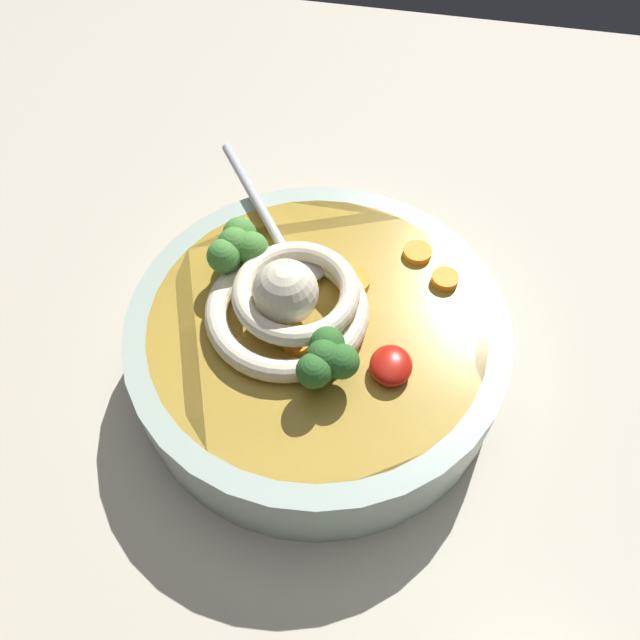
{
  "coord_description": "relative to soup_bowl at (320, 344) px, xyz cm",
  "views": [
    {
      "loc": [
        -22.86,
        -5.34,
        46.46
      ],
      "look_at": [
        2.36,
        -0.19,
        10.39
      ],
      "focal_mm": 34.64,
      "sensor_mm": 36.0,
      "label": 1
    }
  ],
  "objects": [
    {
      "name": "carrot_slice_extra_a",
      "position": [
        -2.81,
        1.21,
        3.36
      ],
      "size": [
        2.03,
        2.03,
        0.54
      ],
      "primitive_type": "cylinder",
      "color": "orange",
      "rests_on": "soup_bowl"
    },
    {
      "name": "soup_bowl",
      "position": [
        0.0,
        0.0,
        0.0
      ],
      "size": [
        27.84,
        27.84,
        6.39
      ],
      "color": "#9EB2A3",
      "rests_on": "table_slab"
    },
    {
      "name": "carrot_slice_far",
      "position": [
        3.6,
        -1.76,
        3.46
      ],
      "size": [
        2.49,
        2.49,
        0.75
      ],
      "primitive_type": "cylinder",
      "color": "orange",
      "rests_on": "soup_bowl"
    },
    {
      "name": "broccoli_floret_center",
      "position": [
        -4.5,
        -1.35,
        5.36
      ],
      "size": [
        4.58,
        3.94,
        3.62
      ],
      "color": "#7A9E60",
      "rests_on": "soup_bowl"
    },
    {
      "name": "broccoli_floret_right",
      "position": [
        3.59,
        6.91,
        5.55
      ],
      "size": [
        4.96,
        4.27,
        3.92
      ],
      "color": "#7A9E60",
      "rests_on": "soup_bowl"
    },
    {
      "name": "carrot_slice_front",
      "position": [
        5.34,
        -8.46,
        3.41
      ],
      "size": [
        2.04,
        2.04,
        0.64
      ],
      "primitive_type": "cylinder",
      "color": "orange",
      "rests_on": "soup_bowl"
    },
    {
      "name": "soup_spoon",
      "position": [
        5.07,
        3.68,
        3.89
      ],
      "size": [
        15.91,
        12.86,
        1.6
      ],
      "rotation": [
        0.0,
        0.0,
        0.63
      ],
      "color": "#B7B7BC",
      "rests_on": "soup_bowl"
    },
    {
      "name": "carrot_slice_left",
      "position": [
        7.63,
        -6.15,
        3.36
      ],
      "size": [
        2.21,
        2.21,
        0.54
      ],
      "primitive_type": "cylinder",
      "color": "orange",
      "rests_on": "soup_bowl"
    },
    {
      "name": "table_slab",
      "position": [
        -2.36,
        0.19,
        -5.3
      ],
      "size": [
        116.35,
        116.35,
        4.0
      ],
      "primitive_type": "cube",
      "color": "#BCB29E",
      "rests_on": "ground"
    },
    {
      "name": "noodle_pile",
      "position": [
        0.02,
        2.2,
        4.71
      ],
      "size": [
        12.92,
        12.67,
        5.19
      ],
      "color": "beige",
      "rests_on": "soup_bowl"
    },
    {
      "name": "chili_sauce_dollop",
      "position": [
        -3.21,
        -5.51,
        3.81
      ],
      "size": [
        3.2,
        2.88,
        1.44
      ],
      "primitive_type": "ellipsoid",
      "color": "#B2190F",
      "rests_on": "soup_bowl"
    }
  ]
}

